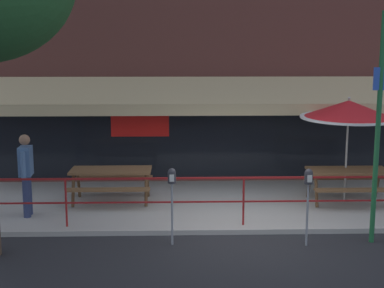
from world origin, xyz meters
name	(u,v)px	position (x,y,z in m)	size (l,w,h in m)	color
ground_plane	(245,235)	(0.00, 0.00, 0.00)	(120.00, 120.00, 0.00)	#232326
patio_deck	(234,203)	(0.00, 2.00, 0.05)	(15.00, 4.00, 0.10)	#ADA89E
restaurant_building	(227,22)	(0.00, 4.23, 4.23)	(15.00, 1.60, 8.53)	brown
patio_railing	(244,190)	(0.00, 0.30, 0.80)	(13.84, 0.04, 0.97)	maroon
picnic_table_left	(111,176)	(-2.78, 2.01, 0.71)	(1.80, 1.42, 0.76)	brown
picnic_table_centre	(348,176)	(2.55, 1.82, 0.71)	(1.80, 1.42, 0.76)	brown
patio_umbrella_centre	(349,110)	(2.55, 2.04, 2.18)	(2.14, 2.14, 2.38)	#B7B2A8
pedestrian_walking	(26,171)	(-4.40, 1.03, 1.06)	(0.27, 0.62, 1.71)	navy
parking_meter_near	(172,183)	(-1.39, -0.49, 1.15)	(0.15, 0.16, 1.42)	gray
parking_meter_far	(308,184)	(1.04, -0.61, 1.15)	(0.15, 0.16, 1.42)	gray
street_sign_pole	(378,127)	(2.29, -0.45, 2.14)	(0.28, 0.09, 4.16)	#1E6033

